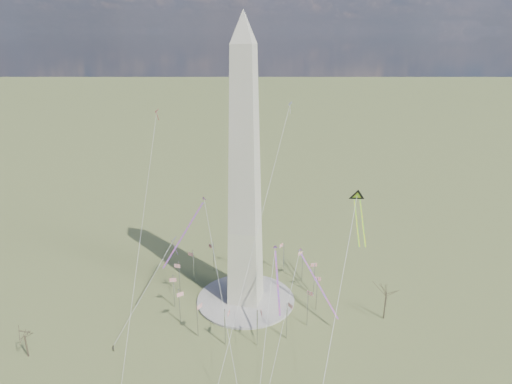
% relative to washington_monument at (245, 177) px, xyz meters
% --- Properties ---
extents(ground, '(2000.00, 2000.00, 0.00)m').
position_rel_washington_monument_xyz_m(ground, '(0.00, 0.00, -47.95)').
color(ground, '#4C5B2D').
rests_on(ground, ground).
extents(plaza, '(36.00, 36.00, 0.80)m').
position_rel_washington_monument_xyz_m(plaza, '(0.00, 0.00, -47.55)').
color(plaza, '#A49E96').
rests_on(plaza, ground).
extents(washington_monument, '(15.56, 15.56, 100.00)m').
position_rel_washington_monument_xyz_m(washington_monument, '(0.00, 0.00, 0.00)').
color(washington_monument, beige).
rests_on(washington_monument, plaza).
extents(flagpole_ring, '(54.40, 54.40, 13.00)m').
position_rel_washington_monument_xyz_m(flagpole_ring, '(-0.00, -0.00, -40.68)').
color(flagpole_ring, silver).
rests_on(flagpole_ring, ground).
extents(tree_near, '(8.98, 8.98, 15.72)m').
position_rel_washington_monument_xyz_m(tree_near, '(49.56, 0.14, -36.74)').
color(tree_near, '#4E422F').
rests_on(tree_near, ground).
extents(tree_far, '(6.32, 6.32, 11.07)m').
position_rel_washington_monument_xyz_m(tree_far, '(-57.43, -45.23, -40.08)').
color(tree_far, '#4E422F').
rests_on(tree_far, ground).
extents(person_west, '(1.09, 0.95, 1.90)m').
position_rel_washington_monument_xyz_m(person_west, '(-33.26, -36.89, -47.00)').
color(person_west, gray).
rests_on(person_west, ground).
extents(kite_delta_black, '(7.77, 18.55, 15.13)m').
position_rel_washington_monument_xyz_m(kite_delta_black, '(37.55, 14.45, -9.89)').
color(kite_delta_black, black).
rests_on(kite_delta_black, ground).
extents(kite_diamond_purple, '(1.70, 2.71, 8.54)m').
position_rel_washington_monument_xyz_m(kite_diamond_purple, '(-30.15, 6.68, -30.18)').
color(kite_diamond_purple, navy).
rests_on(kite_diamond_purple, ground).
extents(kite_streamer_left, '(6.72, 20.01, 14.04)m').
position_rel_washington_monument_xyz_m(kite_streamer_left, '(13.99, -13.69, -26.29)').
color(kite_streamer_left, '#E34323').
rests_on(kite_streamer_left, ground).
extents(kite_streamer_mid, '(7.67, 23.92, 16.75)m').
position_rel_washington_monument_xyz_m(kite_streamer_mid, '(-16.41, -9.08, -13.90)').
color(kite_streamer_mid, '#E34323').
rests_on(kite_streamer_mid, ground).
extents(kite_streamer_right, '(17.09, 18.67, 16.43)m').
position_rel_washington_monument_xyz_m(kite_streamer_right, '(23.97, 1.43, -34.01)').
color(kite_streamer_right, '#E34323').
rests_on(kite_streamer_right, ground).
extents(kite_small_red, '(1.35, 2.19, 4.98)m').
position_rel_washington_monument_xyz_m(kite_small_red, '(-46.62, 34.19, 14.69)').
color(kite_small_red, red).
rests_on(kite_small_red, ground).
extents(kite_small_white, '(1.77, 1.80, 5.16)m').
position_rel_washington_monument_xyz_m(kite_small_white, '(7.98, 43.71, 18.21)').
color(kite_small_white, silver).
rests_on(kite_small_white, ground).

